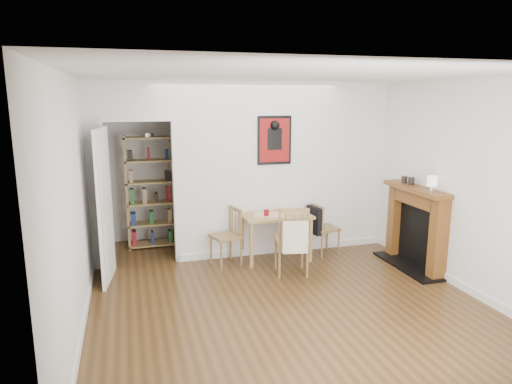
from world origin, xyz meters
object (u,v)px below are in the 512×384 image
object	(u,v)px
chair_left	(226,237)
notebook	(292,211)
chair_front	(292,239)
bookshelf	(150,193)
ceramic_jar_a	(411,181)
fireplace	(416,225)
mantel_lamp	(432,182)
ceramic_jar_b	(404,180)
red_glass	(266,213)
dining_table	(276,219)
chair_right	(324,228)
orange_fruit	(281,210)

from	to	relation	value
chair_left	notebook	world-z (taller)	chair_left
chair_front	notebook	world-z (taller)	chair_front
chair_front	notebook	bearing A→B (deg)	69.31
bookshelf	notebook	world-z (taller)	bookshelf
chair_front	ceramic_jar_a	bearing A→B (deg)	-1.63
bookshelf	fireplace	xyz separation A→B (m)	(3.54, -1.96, -0.27)
mantel_lamp	ceramic_jar_b	distance (m)	0.66
chair_left	chair_front	xyz separation A→B (m)	(0.78, -0.58, 0.07)
chair_front	red_glass	size ratio (longest dim) A/B	10.07
dining_table	ceramic_jar_b	bearing A→B (deg)	-17.07
fireplace	ceramic_jar_a	world-z (taller)	ceramic_jar_a
chair_left	chair_right	bearing A→B (deg)	2.04
chair_left	ceramic_jar_b	size ratio (longest dim) A/B	8.33
chair_front	bookshelf	xyz separation A→B (m)	(-1.75, 1.75, 0.40)
fireplace	orange_fruit	distance (m)	1.94
red_glass	ceramic_jar_b	distance (m)	2.05
chair_left	fireplace	xyz separation A→B (m)	(2.57, -0.79, 0.20)
chair_front	ceramic_jar_a	world-z (taller)	ceramic_jar_a
chair_left	bookshelf	size ratio (longest dim) A/B	0.46
dining_table	fireplace	size ratio (longest dim) A/B	0.80
mantel_lamp	orange_fruit	bearing A→B (deg)	142.63
chair_right	red_glass	bearing A→B (deg)	-176.55
dining_table	red_glass	world-z (taller)	red_glass
chair_right	mantel_lamp	world-z (taller)	mantel_lamp
bookshelf	chair_right	bearing A→B (deg)	-23.89
chair_right	ceramic_jar_a	bearing A→B (deg)	-34.39
fireplace	mantel_lamp	bearing A→B (deg)	-99.59
bookshelf	ceramic_jar_a	distance (m)	3.97
bookshelf	notebook	bearing A→B (deg)	-27.37
notebook	ceramic_jar_b	size ratio (longest dim) A/B	3.11
fireplace	red_glass	xyz separation A→B (m)	(-1.97, 0.79, 0.12)
chair_left	notebook	xyz separation A→B (m)	(1.05, 0.12, 0.28)
dining_table	ceramic_jar_a	distance (m)	2.01
orange_fruit	chair_right	bearing A→B (deg)	-5.66
red_glass	mantel_lamp	distance (m)	2.29
chair_right	red_glass	world-z (taller)	chair_right
chair_front	fireplace	size ratio (longest dim) A/B	0.77
chair_right	bookshelf	xyz separation A→B (m)	(-2.52, 1.12, 0.48)
dining_table	notebook	world-z (taller)	notebook
chair_front	fireplace	xyz separation A→B (m)	(1.79, -0.21, 0.13)
chair_left	ceramic_jar_b	world-z (taller)	ceramic_jar_b
red_glass	bookshelf	bearing A→B (deg)	143.35
bookshelf	ceramic_jar_a	xyz separation A→B (m)	(3.52, -1.80, 0.33)
dining_table	red_glass	bearing A→B (deg)	-159.90
red_glass	notebook	world-z (taller)	red_glass
chair_left	red_glass	world-z (taller)	chair_left
chair_front	mantel_lamp	size ratio (longest dim) A/B	4.54
chair_right	ceramic_jar_a	distance (m)	1.46
mantel_lamp	dining_table	bearing A→B (deg)	145.64
chair_right	ceramic_jar_b	size ratio (longest dim) A/B	7.89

